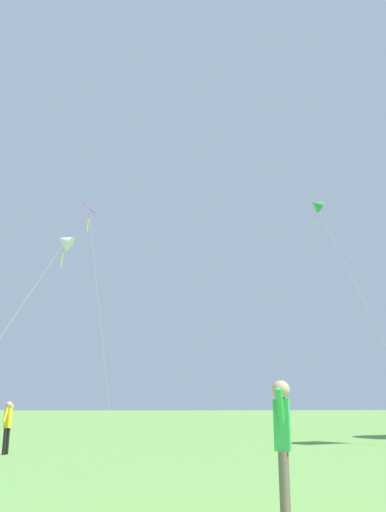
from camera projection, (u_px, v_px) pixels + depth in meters
The scene contains 5 objects.
kite_green_small at pixel (316, 205), 54.12m from camera, with size 4.51×10.78×21.31m.
kite_white_distant at pixel (65, 241), 39.56m from camera, with size 4.18×12.60×13.61m.
kite_purple_streamer at pixel (90, 218), 49.79m from camera, with size 3.67×6.96×19.50m.
person_far_back at pixel (8, 422), 17.58m from camera, with size 0.25×0.51×1.62m.
person_in_blue_jacket at pixel (283, 435), 7.42m from camera, with size 0.29×0.58×1.82m.
Camera 1 is at (-1.62, -4.69, 1.47)m, focal length 38.80 mm.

